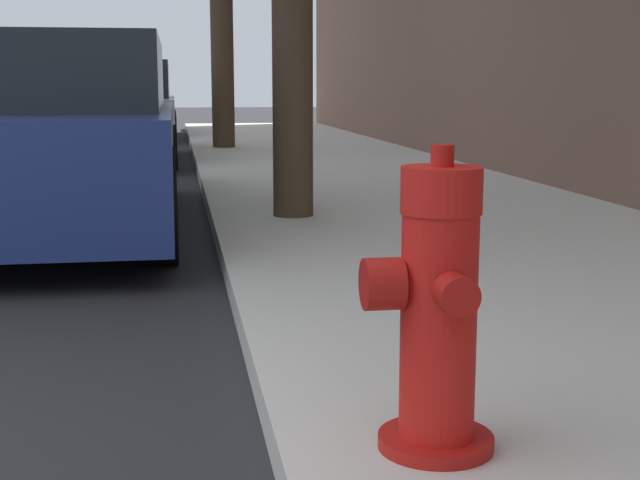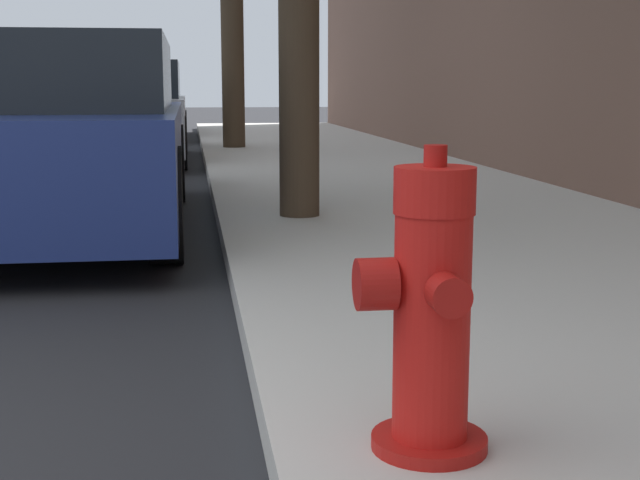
% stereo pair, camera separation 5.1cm
% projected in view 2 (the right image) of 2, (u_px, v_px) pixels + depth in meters
% --- Properties ---
extents(fire_hydrant, '(0.35, 0.36, 0.79)m').
position_uv_depth(fire_hydrant, '(429.00, 313.00, 2.27)').
color(fire_hydrant, '#A91511').
rests_on(fire_hydrant, sidewalk_slab).
extents(parked_car_near, '(1.83, 4.60, 1.39)m').
position_uv_depth(parked_car_near, '(56.00, 138.00, 6.50)').
color(parked_car_near, navy).
rests_on(parked_car_near, ground_plane).
extents(parked_car_mid, '(1.72, 4.05, 1.37)m').
position_uv_depth(parked_car_mid, '(123.00, 114.00, 12.16)').
color(parked_car_mid, '#B7B7BC').
rests_on(parked_car_mid, ground_plane).
extents(parked_car_far, '(1.78, 4.30, 1.32)m').
position_uv_depth(parked_car_far, '(137.00, 106.00, 17.60)').
color(parked_car_far, '#4C5156').
rests_on(parked_car_far, ground_plane).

